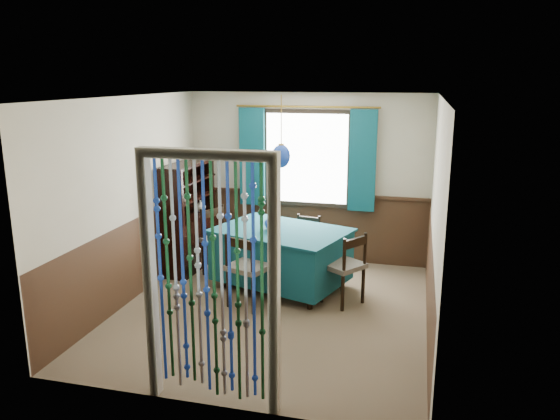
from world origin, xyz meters
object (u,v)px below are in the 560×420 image
(dining_table, at_px, (281,254))
(chair_near, at_px, (248,268))
(pendant_lamp, at_px, (281,156))
(chair_right, at_px, (345,266))
(vase_table, at_px, (273,222))
(chair_left, at_px, (221,240))
(bowl_shelf, at_px, (184,199))
(sideboard, at_px, (189,231))
(chair_far, at_px, (305,243))
(vase_sideboard, at_px, (200,205))

(dining_table, height_order, chair_near, chair_near)
(pendant_lamp, bearing_deg, chair_right, -20.25)
(pendant_lamp, relative_size, vase_table, 4.43)
(dining_table, relative_size, chair_left, 2.02)
(chair_right, bearing_deg, chair_left, 106.67)
(chair_near, distance_m, bowl_shelf, 1.60)
(dining_table, xyz_separation_m, sideboard, (-1.50, 0.46, 0.09))
(dining_table, distance_m, chair_right, 0.94)
(chair_near, distance_m, vase_table, 0.79)
(chair_far, bearing_deg, chair_near, 82.67)
(pendant_lamp, relative_size, bowl_shelf, 4.49)
(chair_far, distance_m, sideboard, 1.69)
(chair_right, distance_m, vase_table, 1.11)
(pendant_lamp, bearing_deg, chair_near, -108.66)
(chair_left, xyz_separation_m, vase_sideboard, (-0.49, 0.48, 0.36))
(chair_far, relative_size, chair_left, 0.85)
(chair_far, distance_m, bowl_shelf, 1.80)
(chair_near, relative_size, sideboard, 0.60)
(pendant_lamp, height_order, bowl_shelf, pendant_lamp)
(pendant_lamp, distance_m, bowl_shelf, 1.60)
(sideboard, bearing_deg, vase_table, -16.03)
(chair_left, bearing_deg, chair_far, 135.17)
(sideboard, distance_m, vase_table, 1.51)
(chair_far, height_order, sideboard, sideboard)
(chair_far, height_order, vase_table, vase_table)
(chair_left, bearing_deg, chair_near, 62.77)
(dining_table, distance_m, chair_far, 0.68)
(pendant_lamp, bearing_deg, vase_sideboard, 151.94)
(dining_table, distance_m, chair_near, 0.74)
(chair_right, xyz_separation_m, sideboard, (-2.38, 0.78, 0.07))
(sideboard, xyz_separation_m, vase_table, (1.39, -0.49, 0.35))
(chair_far, relative_size, pendant_lamp, 0.90)
(dining_table, height_order, vase_sideboard, vase_sideboard)
(chair_far, xyz_separation_m, sideboard, (-1.68, -0.19, 0.11))
(chair_far, distance_m, chair_right, 1.20)
(chair_left, bearing_deg, pendant_lamp, 100.43)
(pendant_lamp, distance_m, vase_sideboard, 1.86)
(chair_near, bearing_deg, bowl_shelf, 162.93)
(vase_table, bearing_deg, bowl_shelf, 170.69)
(chair_far, bearing_deg, vase_sideboard, 5.86)
(dining_table, xyz_separation_m, bowl_shelf, (-1.44, 0.19, 0.62))
(vase_table, distance_m, bowl_shelf, 1.36)
(chair_left, height_order, chair_right, chair_left)
(vase_table, distance_m, vase_sideboard, 1.55)
(chair_right, bearing_deg, bowl_shelf, 112.64)
(chair_near, xyz_separation_m, pendant_lamp, (0.24, 0.70, 1.26))
(chair_left, height_order, vase_table, vase_table)
(pendant_lamp, bearing_deg, dining_table, 93.58)
(chair_left, distance_m, vase_sideboard, 0.78)
(chair_left, bearing_deg, sideboard, -80.35)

